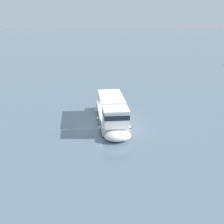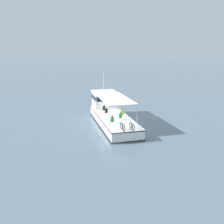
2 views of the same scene
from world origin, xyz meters
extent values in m
plane|color=slate|center=(0.00, 0.00, 0.00)|extent=(400.00, 400.00, 0.00)
cube|color=white|center=(-1.65, -0.22, 0.55)|extent=(11.22, 6.96, 1.10)
ellipsoid|color=white|center=(4.11, 2.07, 0.55)|extent=(3.13, 3.55, 1.01)
cube|color=black|center=(-1.65, -0.22, 0.10)|extent=(11.23, 7.00, 0.16)
cube|color=#2D2D33|center=(-1.65, -0.22, 1.02)|extent=(11.24, 7.02, 0.10)
cube|color=white|center=(2.44, 1.41, 2.05)|extent=(3.42, 3.49, 1.90)
cube|color=#19232D|center=(2.44, 1.41, 2.38)|extent=(3.48, 3.56, 0.56)
cube|color=white|center=(2.44, 1.41, 3.06)|extent=(3.63, 3.70, 0.12)
cube|color=white|center=(-2.07, -0.38, 3.15)|extent=(7.31, 5.21, 0.10)
cylinder|color=silver|center=(0.45, 2.08, 2.10)|extent=(0.08, 0.08, 2.00)
cylinder|color=silver|center=(1.46, -0.45, 2.10)|extent=(0.08, 0.08, 2.00)
cylinder|color=silver|center=(-5.59, -0.32, 2.10)|extent=(0.08, 0.08, 2.00)
cylinder|color=silver|center=(-4.58, -2.85, 2.10)|extent=(0.08, 0.08, 2.00)
cylinder|color=silver|center=(2.72, 1.52, 4.22)|extent=(0.06, 0.06, 2.20)
sphere|color=white|center=(2.17, -0.62, 0.50)|extent=(0.36, 0.36, 0.36)
sphere|color=white|center=(-0.90, -1.83, 0.50)|extent=(0.36, 0.36, 0.36)
sphere|color=white|center=(-3.78, -2.98, 0.50)|extent=(0.36, 0.36, 0.36)
torus|color=black|center=(-6.04, -1.48, 1.43)|extent=(0.64, 0.30, 0.66)
torus|color=black|center=(-6.69, -1.74, 1.43)|extent=(0.64, 0.30, 0.66)
cylinder|color=#232328|center=(-6.37, -1.61, 1.55)|extent=(0.67, 0.31, 0.06)
torus|color=black|center=(-5.71, -2.31, 1.43)|extent=(0.64, 0.30, 0.66)
torus|color=black|center=(-6.36, -2.57, 1.43)|extent=(0.64, 0.30, 0.66)
cylinder|color=#232328|center=(-6.04, -2.44, 1.55)|extent=(0.67, 0.31, 0.06)
cube|color=#338C4C|center=(-4.58, -0.44, 1.56)|extent=(0.32, 0.38, 0.52)
sphere|color=#9E7051|center=(-4.58, -0.44, 1.93)|extent=(0.20, 0.20, 0.20)
cube|color=#338C4C|center=(-3.05, -1.11, 1.56)|extent=(0.32, 0.38, 0.52)
sphere|color=tan|center=(-3.05, -1.11, 1.93)|extent=(0.20, 0.20, 0.20)
cube|color=yellow|center=(-1.73, -1.23, 1.56)|extent=(0.32, 0.38, 0.52)
sphere|color=tan|center=(-1.73, -1.23, 1.93)|extent=(0.20, 0.20, 0.20)
cube|color=black|center=(-1.20, 0.64, 1.56)|extent=(0.32, 0.38, 0.52)
sphere|color=beige|center=(-1.20, 0.64, 1.93)|extent=(0.20, 0.20, 0.20)
cube|color=black|center=(-0.10, 1.05, 1.56)|extent=(0.32, 0.38, 0.52)
sphere|color=tan|center=(-0.10, 1.05, 1.93)|extent=(0.20, 0.20, 0.20)
camera|label=1|loc=(33.34, 9.49, 13.47)|focal=48.64mm
camera|label=2|loc=(-28.11, -3.29, 8.55)|focal=40.35mm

